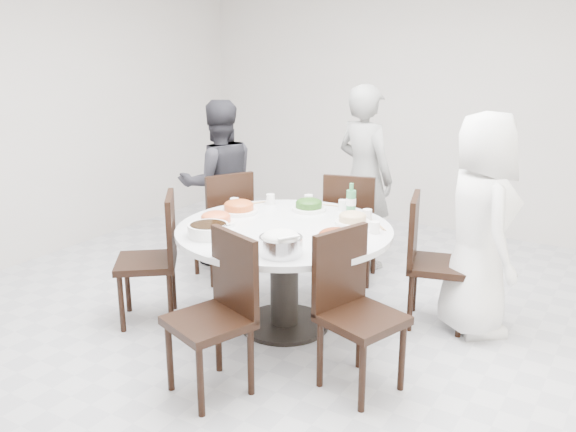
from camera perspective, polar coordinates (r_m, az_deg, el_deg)
The scene contains 23 objects.
floor at distance 4.31m, azimuth 1.89°, elevation -11.46°, with size 6.00×6.00×0.01m, color #BABBC0.
wall_back at distance 6.62m, azimuth 15.25°, elevation 10.53°, with size 6.00×0.01×2.80m, color beige.
wall_left at distance 5.93m, azimuth -24.35°, elevation 9.03°, with size 0.01×6.00×2.80m, color beige.
dining_table at distance 4.34m, azimuth -0.35°, elevation -5.80°, with size 1.50×1.50×0.75m, color silver.
chair_ne at distance 4.48m, azimuth 13.92°, elevation -4.22°, with size 0.42×0.42×0.95m, color black.
chair_n at distance 5.19m, azimuth 6.00°, elevation -0.94°, with size 0.42×0.42×0.95m, color black.
chair_nw at distance 5.23m, azimuth -6.27°, elevation -0.80°, with size 0.42×0.42×0.95m, color black.
chair_sw at distance 4.52m, azimuth -13.15°, elevation -3.97°, with size 0.42×0.42×0.95m, color black.
chair_s at distance 3.55m, azimuth -7.47°, elevation -9.48°, with size 0.42×0.42×0.95m, color black.
chair_se at distance 3.59m, azimuth 6.97°, elevation -9.18°, with size 0.42×0.42×0.95m, color black.
diner_right at distance 4.37m, azimuth 17.50°, elevation -0.82°, with size 0.76×0.49×1.56m, color white.
diner_middle at distance 5.47m, azimuth 7.17°, elevation 3.63°, with size 0.60×0.39×1.63m, color black.
diner_left at distance 5.53m, azimuth -6.47°, elevation 3.05°, with size 0.73×0.57×1.49m, color #222227.
dish_greens at distance 4.62m, azimuth 1.96°, elevation 0.92°, with size 0.26×0.26×0.07m, color white.
dish_pale at distance 4.29m, azimuth 6.06°, elevation -0.36°, with size 0.25×0.25×0.07m, color white.
dish_orange at distance 4.57m, azimuth -4.63°, elevation 0.77°, with size 0.29×0.29×0.08m, color white.
dish_redbrown at distance 3.88m, azimuth 4.57°, elevation -2.12°, with size 0.30×0.30×0.07m, color white.
dish_tofu at distance 4.29m, azimuth -6.76°, elevation -0.39°, with size 0.27×0.27×0.07m, color white.
rice_bowl at distance 3.68m, azimuth -0.68°, elevation -2.79°, with size 0.26×0.26×0.11m, color silver.
soup_bowl at distance 4.05m, azimuth -7.46°, elevation -1.34°, with size 0.27×0.27×0.08m, color white.
beverage_bottle at distance 4.48m, azimuth 5.92°, elevation 1.54°, with size 0.07×0.07×0.24m, color #33804A.
tea_cups at distance 4.70m, azimuth 3.84°, elevation 1.27°, with size 0.07×0.07×0.08m, color white.
chopsticks at distance 4.74m, azimuth 3.72°, elevation 0.97°, with size 0.24×0.04×0.01m, color tan, non-canonical shape.
Camera 1 is at (1.88, -3.32, 2.02)m, focal length 38.00 mm.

